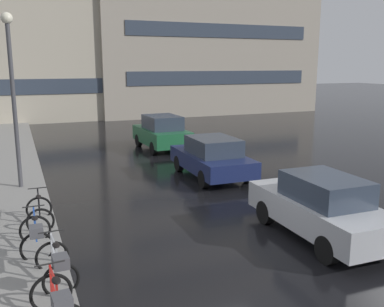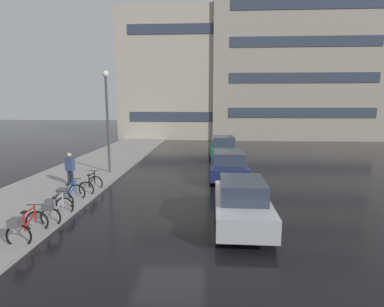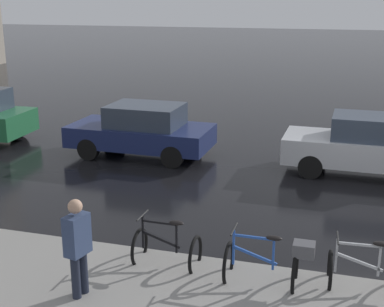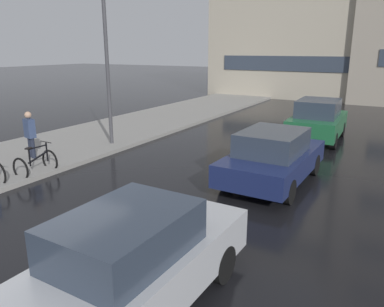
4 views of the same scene
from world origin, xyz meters
name	(u,v)px [view 2 (image 2 of 4)]	position (x,y,z in m)	size (l,w,h in m)	color
ground_plane	(170,221)	(0.00, 0.00, 0.00)	(140.00, 140.00, 0.00)	black
sidewalk_kerb	(102,163)	(-6.00, 10.00, 0.07)	(4.80, 60.00, 0.14)	gray
bicycle_nearest	(25,226)	(-3.99, -1.91, 0.50)	(0.82, 1.40, 0.99)	black
bicycle_second	(56,209)	(-3.86, -0.42, 0.48)	(0.76, 1.45, 0.95)	black
bicycle_third	(69,195)	(-4.17, 1.23, 0.50)	(0.74, 1.41, 1.01)	black
bicycle_farthest	(91,185)	(-4.00, 3.06, 0.39)	(0.73, 1.11, 0.99)	black
car_silver	(242,203)	(2.45, -0.34, 0.81)	(1.80, 4.21, 1.62)	#B2B5BA
car_navy	(228,165)	(2.44, 6.02, 0.79)	(2.02, 4.25, 1.56)	navy
car_green	(223,148)	(2.42, 12.02, 0.87)	(2.02, 3.97, 1.74)	#1E6038
pedestrian	(70,168)	(-5.38, 4.00, 0.98)	(0.44, 0.32, 1.73)	#1E2333
streetlamp	(107,110)	(-4.41, 6.93, 3.72)	(0.37, 0.37, 5.90)	#424247
building_facade_main	(192,78)	(-0.74, 29.34, 7.46)	(16.86, 10.04, 14.92)	#B2A893
building_facade_side	(292,66)	(11.64, 28.76, 8.82)	(19.58, 9.70, 17.64)	#9E9384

